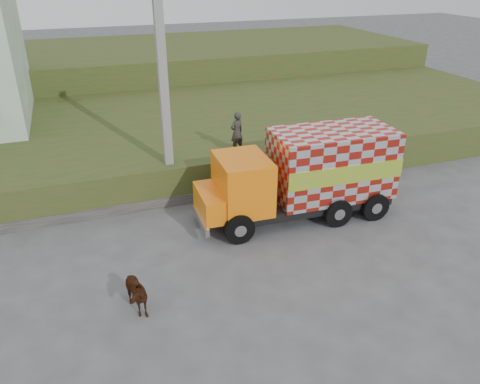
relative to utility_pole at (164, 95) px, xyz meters
name	(u,v)px	position (x,y,z in m)	size (l,w,h in m)	color
ground	(236,258)	(1.00, -4.60, -4.08)	(120.00, 120.00, 0.00)	#474749
embankment	(167,134)	(1.00, 5.40, -3.33)	(40.00, 12.00, 1.50)	#294A18
embankment_far	(130,70)	(1.00, 17.40, -2.58)	(40.00, 12.00, 3.00)	#294A18
retaining_strip	(147,203)	(-1.00, -0.40, -3.88)	(16.00, 0.50, 0.40)	#595651
utility_pole	(164,95)	(0.00, 0.00, 0.00)	(1.20, 0.30, 8.00)	gray
cargo_truck	(307,174)	(4.23, -2.85, -2.49)	(7.00, 2.63, 3.09)	black
cow	(133,293)	(-2.31, -5.98, -3.51)	(0.61, 1.33, 1.12)	#36150D
pedestrian	(237,132)	(2.75, 0.20, -1.77)	(0.59, 0.39, 1.61)	#312D2B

